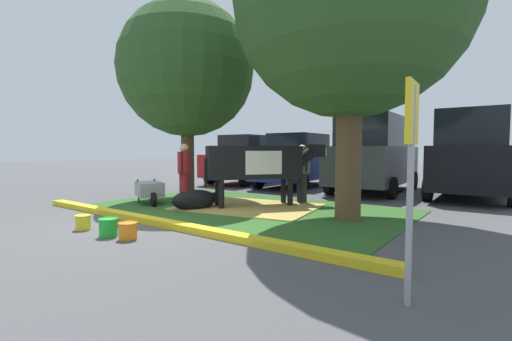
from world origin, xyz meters
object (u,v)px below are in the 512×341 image
at_px(calf_lying, 196,200).
at_px(bucket_green, 108,227).
at_px(shade_tree_left, 187,69).
at_px(suv_dark_grey, 374,154).
at_px(sedan_blue, 299,161).
at_px(suv_black, 473,155).
at_px(bucket_yellow, 83,222).
at_px(person_handler, 184,172).
at_px(parking_sign, 411,149).
at_px(person_visitor_near, 302,172).
at_px(bucket_orange, 128,230).
at_px(wheelbarrow, 150,190).
at_px(cow_holstein, 258,163).
at_px(sedan_red, 249,160).

relative_size(calf_lying, bucket_green, 4.26).
xyz_separation_m(shade_tree_left, suv_dark_grey, (3.87, 4.81, -2.46)).
height_order(sedan_blue, suv_black, suv_black).
height_order(bucket_yellow, suv_dark_grey, suv_dark_grey).
bearing_deg(person_handler, suv_dark_grey, 61.74).
relative_size(parking_sign, suv_black, 0.44).
height_order(sedan_blue, suv_dark_grey, suv_dark_grey).
xyz_separation_m(shade_tree_left, parking_sign, (6.95, -3.65, -2.29)).
bearing_deg(shade_tree_left, calf_lying, -37.41).
bearing_deg(shade_tree_left, person_visitor_near, 18.17).
relative_size(calf_lying, bucket_yellow, 4.79).
relative_size(parking_sign, bucket_orange, 6.68).
distance_m(person_handler, bucket_orange, 3.62).
height_order(wheelbarrow, suv_dark_grey, suv_dark_grey).
bearing_deg(person_visitor_near, suv_dark_grey, 80.10).
bearing_deg(bucket_orange, wheelbarrow, 138.34).
xyz_separation_m(wheelbarrow, bucket_orange, (2.68, -2.38, -0.24)).
bearing_deg(cow_holstein, bucket_yellow, -104.84).
distance_m(calf_lying, wheelbarrow, 1.57).
distance_m(person_visitor_near, bucket_orange, 4.93).
height_order(cow_holstein, bucket_orange, cow_holstein).
relative_size(person_handler, suv_black, 0.34).
xyz_separation_m(person_visitor_near, sedan_blue, (-2.20, 3.66, 0.16)).
distance_m(person_handler, parking_sign, 6.76).
xyz_separation_m(bucket_orange, suv_dark_grey, (1.07, 8.62, 1.13)).
relative_size(calf_lying, person_handler, 0.84).
distance_m(bucket_yellow, suv_dark_grey, 9.08).
bearing_deg(sedan_blue, wheelbarrow, -98.25).
bearing_deg(calf_lying, bucket_green, -74.94).
bearing_deg(sedan_red, cow_holstein, -49.93).
relative_size(parking_sign, sedan_red, 0.46).
distance_m(wheelbarrow, parking_sign, 7.25).
relative_size(calf_lying, suv_dark_grey, 0.29).
bearing_deg(cow_holstein, calf_lying, -125.85).
bearing_deg(person_visitor_near, bucket_green, -99.51).
height_order(bucket_yellow, sedan_red, sedan_red).
bearing_deg(person_handler, sedan_red, 112.01).
bearing_deg(suv_dark_grey, wheelbarrow, -120.98).
xyz_separation_m(cow_holstein, suv_dark_grey, (1.29, 4.84, 0.17)).
height_order(bucket_yellow, sedan_blue, sedan_blue).
bearing_deg(bucket_orange, person_visitor_near, 85.13).
bearing_deg(calf_lying, cow_holstein, 54.15).
bearing_deg(shade_tree_left, wheelbarrow, -85.21).
height_order(bucket_orange, suv_black, suv_black).
height_order(shade_tree_left, bucket_orange, shade_tree_left).
relative_size(parking_sign, suv_dark_grey, 0.44).
bearing_deg(bucket_yellow, sedan_red, 109.19).
bearing_deg(parking_sign, bucket_orange, -177.80).
relative_size(wheelbarrow, sedan_red, 0.35).
xyz_separation_m(cow_holstein, wheelbarrow, (-2.46, -1.40, -0.71)).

